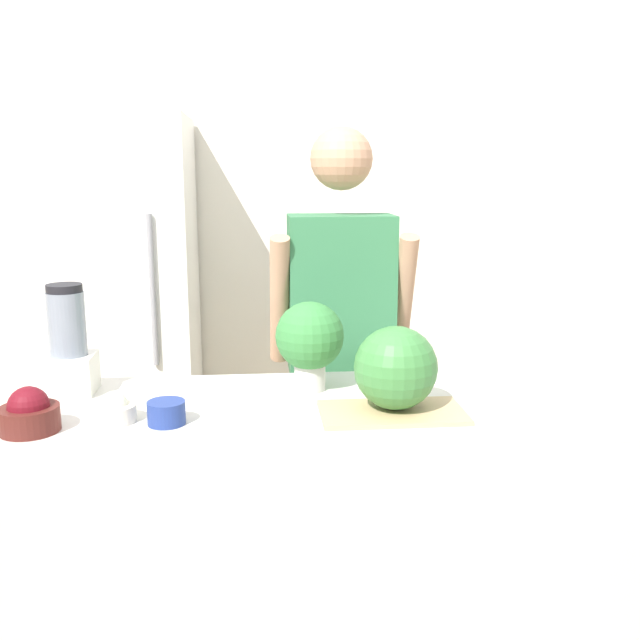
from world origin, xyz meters
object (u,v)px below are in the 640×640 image
at_px(bowl_cream, 114,410).
at_px(bowl_small_blue, 166,413).
at_px(bowl_cherries, 29,414).
at_px(potted_plant, 310,339).
at_px(person, 340,354).
at_px(refrigerator, 118,318).
at_px(watermelon, 396,368).
at_px(blender, 68,347).

bearing_deg(bowl_cream, bowl_small_blue, -12.86).
distance_m(bowl_cherries, potted_plant, 0.83).
distance_m(person, bowl_small_blue, 0.89).
bearing_deg(person, refrigerator, 142.62).
relative_size(person, bowl_cherries, 10.98).
height_order(bowl_cream, bowl_small_blue, bowl_cream).
distance_m(person, bowl_cherries, 1.16).
height_order(watermelon, bowl_cream, watermelon).
height_order(watermelon, bowl_small_blue, watermelon).
bearing_deg(bowl_cream, bowl_cherries, -165.04).
bearing_deg(refrigerator, bowl_small_blue, -74.85).
xyz_separation_m(refrigerator, person, (0.95, -0.72, -0.01)).
bearing_deg(blender, bowl_small_blue, -43.68).
xyz_separation_m(refrigerator, bowl_cream, (0.24, -1.38, 0.02)).
xyz_separation_m(bowl_cream, potted_plant, (0.56, 0.24, 0.13)).
relative_size(refrigerator, bowl_small_blue, 17.39).
relative_size(person, bowl_cream, 14.16).
height_order(refrigerator, bowl_cream, refrigerator).
bearing_deg(bowl_cherries, potted_plant, 20.94).
distance_m(person, blender, 0.98).
distance_m(watermelon, bowl_cream, 0.79).
bearing_deg(bowl_cream, refrigerator, 99.74).
distance_m(person, bowl_cream, 0.97).
height_order(bowl_cream, potted_plant, potted_plant).
bearing_deg(refrigerator, bowl_cherries, -88.86).
height_order(watermelon, blender, blender).
height_order(bowl_cherries, bowl_small_blue, bowl_cherries).
xyz_separation_m(person, blender, (-0.89, -0.38, 0.14)).
relative_size(watermelon, potted_plant, 0.85).
distance_m(bowl_cherries, bowl_small_blue, 0.36).
xyz_separation_m(bowl_cherries, bowl_cream, (0.21, 0.06, -0.02)).
bearing_deg(bowl_small_blue, blender, 136.32).
bearing_deg(watermelon, person, 96.51).
bearing_deg(bowl_small_blue, watermelon, 2.81).
bearing_deg(person, bowl_cherries, -142.10).
distance_m(blender, potted_plant, 0.74).
xyz_separation_m(person, bowl_small_blue, (-0.56, -0.69, 0.03)).
bearing_deg(blender, potted_plant, -3.19).
height_order(bowl_cherries, bowl_cream, bowl_cherries).
height_order(person, watermelon, person).
bearing_deg(bowl_small_blue, refrigerator, 105.15).
distance_m(person, potted_plant, 0.47).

